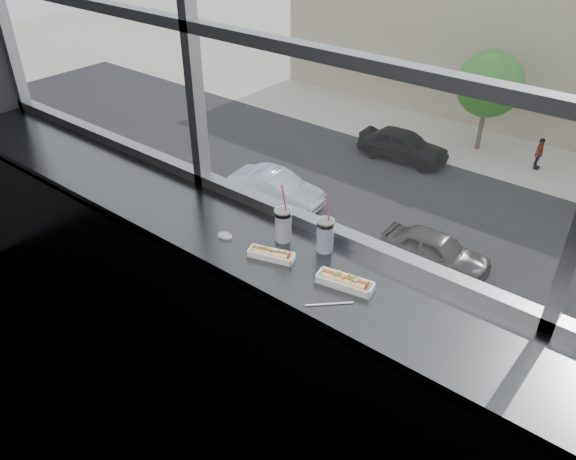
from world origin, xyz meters
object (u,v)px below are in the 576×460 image
Objects in this scene: soda_cup_right at (325,234)px; car_near_b at (436,245)px; loose_straw at (329,304)px; soda_cup_left at (283,223)px; car_far_a at (404,140)px; pedestrian_a at (540,151)px; car_near_a at (276,183)px; tree_left at (490,84)px; wrapper at (225,235)px; hotdog_tray_left at (271,254)px; hotdog_tray_right at (345,281)px.

car_near_b is (-5.62, 16.12, -11.13)m from soda_cup_right.
soda_cup_left is at bearing 106.52° from loose_straw.
car_far_a reaches higher than pedestrian_a.
car_near_a is at bearing 87.11° from car_near_b.
loose_straw is at bearing -163.24° from car_near_b.
loose_straw is 30.98m from tree_left.
wrapper is 0.02× the size of car_near_b.
soda_cup_right is at bearing -144.99° from car_near_a.
car_near_a is at bearing 129.38° from wrapper.
hotdog_tray_left is at bearing -169.49° from pedestrian_a.
pedestrian_a is (-5.17, 27.86, -11.04)m from hotdog_tray_left.
soda_cup_left is 0.22m from soda_cup_right.
pedestrian_a is (-5.33, 27.65, -11.11)m from soda_cup_right.
wrapper reaches higher than car_near_a.
car_far_a is at bearing 115.01° from soda_cup_left.
soda_cup_right reaches higher than car_near_b.
hotdog_tray_right is 29.11m from car_far_a.
loose_straw is at bearing -29.42° from soda_cup_left.
wrapper is at bearing 164.44° from hotdog_tray_left.
tree_left is at bearing 63.63° from loose_straw.
wrapper is (-0.71, 0.10, 0.01)m from loose_straw.
hotdog_tray_left is 0.03× the size of car_far_a.
loose_straw is 0.72m from wrapper.
hotdog_tray_left is 0.30m from wrapper.
hotdog_tray_left is 20.47m from car_near_b.
car_near_a is (-14.13, 16.44, -11.02)m from loose_straw.
hotdog_tray_left is 30.41m from pedestrian_a.
soda_cup_left is 1.01× the size of soda_cup_right.
pedestrian_a is (-5.58, 27.96, -11.02)m from loose_straw.
hotdog_tray_left is at bearing -127.35° from soda_cup_right.
tree_left is (-9.07, 28.44, -8.28)m from loose_straw.
soda_cup_right reaches higher than car_far_a.
hotdog_tray_right is 0.83× the size of soda_cup_left.
car_near_b is 1.07× the size of tree_left.
loose_straw is at bearing -157.78° from car_far_a.
hotdog_tray_right is at bearing -14.53° from soda_cup_left.
hotdog_tray_right is 0.04× the size of car_near_a.
car_far_a is at bearing 115.48° from soda_cup_right.
hotdog_tray_right reaches higher than tree_left.
car_near_a is at bearing 130.17° from soda_cup_left.
wrapper reaches higher than tree_left.
hotdog_tray_left is at bearing -158.48° from car_far_a.
hotdog_tray_left is 0.28m from soda_cup_right.
hotdog_tray_left is 0.04× the size of car_near_a.
pedestrian_a is at bearing 99.92° from wrapper.
car_far_a is 1.10× the size of car_near_a.
wrapper is at bearing -153.95° from soda_cup_right.
car_near_a is at bearing 130.71° from soda_cup_right.
loose_straw is 0.04× the size of tree_left.
hotdog_tray_left is 0.04× the size of car_near_b.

